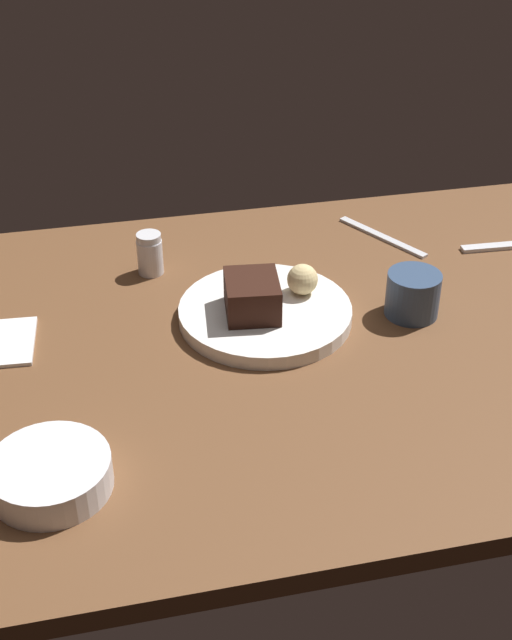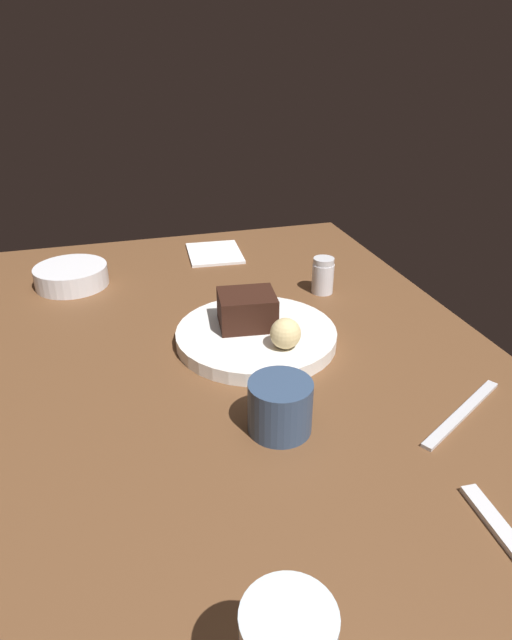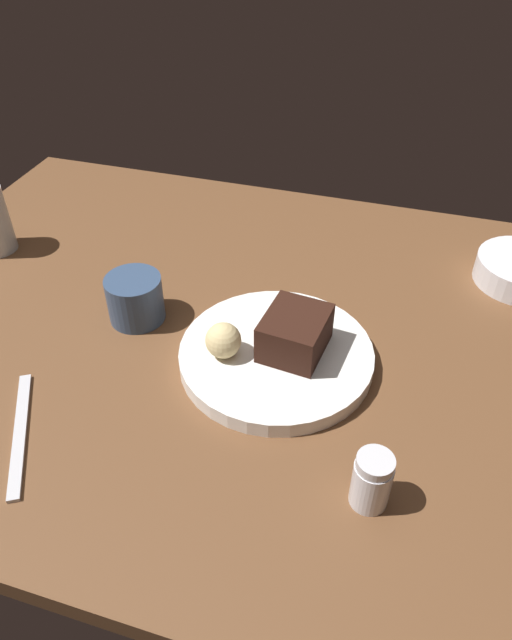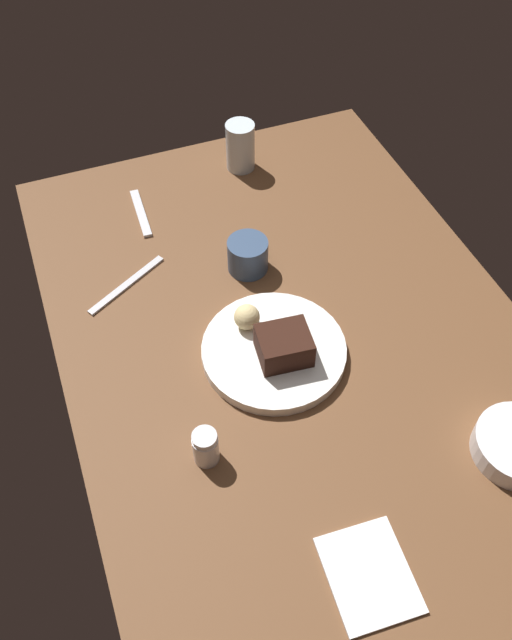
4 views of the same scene
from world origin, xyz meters
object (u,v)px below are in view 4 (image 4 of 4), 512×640
(water_glass, at_px, (240,146))
(dessert_spoon, at_px, (141,213))
(bread_roll, at_px, (247,317))
(salt_shaker, at_px, (206,447))
(coffee_cup, at_px, (248,255))
(chocolate_cake_slice, at_px, (284,346))
(dessert_plate, at_px, (274,351))
(folded_napkin, at_px, (369,575))
(butter_knife, at_px, (127,285))

(water_glass, height_order, dessert_spoon, water_glass)
(bread_roll, relative_size, salt_shaker, 0.67)
(bread_roll, xyz_separation_m, water_glass, (-0.46, 0.16, 0.01))
(coffee_cup, bearing_deg, chocolate_cake_slice, -5.49)
(dessert_plate, relative_size, bread_roll, 5.49)
(salt_shaker, bearing_deg, water_glass, 155.69)
(water_glass, xyz_separation_m, folded_napkin, (0.93, -0.15, -0.05))
(salt_shaker, height_order, coffee_cup, salt_shaker)
(coffee_cup, bearing_deg, dessert_plate, -8.40)
(water_glass, bearing_deg, dessert_spoon, -73.36)
(chocolate_cake_slice, relative_size, dessert_spoon, 0.60)
(coffee_cup, bearing_deg, salt_shaker, -29.44)
(bread_roll, bearing_deg, water_glass, 161.27)
(coffee_cup, xyz_separation_m, dessert_spoon, (-0.23, -0.16, -0.03))
(coffee_cup, height_order, dessert_spoon, coffee_cup)
(chocolate_cake_slice, height_order, coffee_cup, chocolate_cake_slice)
(salt_shaker, relative_size, coffee_cup, 0.87)
(chocolate_cake_slice, bearing_deg, folded_napkin, -4.14)
(chocolate_cake_slice, bearing_deg, salt_shaker, -55.22)
(butter_knife, bearing_deg, coffee_cup, -38.87)
(coffee_cup, height_order, folded_napkin, coffee_cup)
(dessert_plate, xyz_separation_m, bread_roll, (-0.06, -0.03, 0.03))
(dessert_spoon, relative_size, folded_napkin, 1.05)
(folded_napkin, bearing_deg, chocolate_cake_slice, 175.86)
(dessert_plate, height_order, coffee_cup, coffee_cup)
(chocolate_cake_slice, xyz_separation_m, salt_shaker, (0.13, -0.18, -0.01))
(dessert_plate, bearing_deg, water_glass, 166.16)
(chocolate_cake_slice, xyz_separation_m, folded_napkin, (0.39, -0.03, -0.05))
(bread_roll, height_order, coffee_cup, same)
(dessert_spoon, bearing_deg, folded_napkin, -169.84)
(water_glass, height_order, folded_napkin, water_glass)
(chocolate_cake_slice, bearing_deg, butter_knife, -142.32)
(salt_shaker, bearing_deg, butter_knife, -175.72)
(water_glass, bearing_deg, butter_knife, -51.36)
(bread_roll, height_order, folded_napkin, bread_roll)
(folded_napkin, bearing_deg, butter_knife, -164.26)
(salt_shaker, distance_m, coffee_cup, 0.42)
(salt_shaker, relative_size, folded_napkin, 0.49)
(chocolate_cake_slice, bearing_deg, water_glass, 167.60)
(bread_roll, bearing_deg, folded_napkin, 1.01)
(bread_roll, height_order, dessert_spoon, bread_roll)
(bread_roll, distance_m, salt_shaker, 0.26)
(dessert_plate, bearing_deg, salt_shaker, -49.49)
(coffee_cup, bearing_deg, water_glass, 162.43)
(coffee_cup, relative_size, butter_knife, 0.42)
(chocolate_cake_slice, bearing_deg, dessert_plate, -157.10)
(salt_shaker, relative_size, water_glass, 0.62)
(dessert_plate, xyz_separation_m, salt_shaker, (0.15, -0.18, 0.02))
(dessert_spoon, distance_m, butter_knife, 0.21)
(folded_napkin, bearing_deg, salt_shaker, -148.66)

